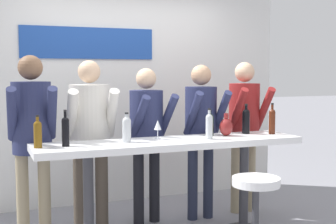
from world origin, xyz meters
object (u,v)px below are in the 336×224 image
object	(u,v)px
person_center	(201,124)
wine_glass_0	(158,126)
tasting_table	(171,156)
bar_stool	(256,204)
person_far_left	(32,127)
wine_bottle_1	(38,133)
wine_bottle_4	(209,125)
wine_bottle_6	(127,128)
decorative_vase	(226,127)
person_center_left	(147,128)
wine_bottle_2	(272,120)
wine_bottle_0	(210,123)
person_left	(90,127)
wine_bottle_3	(66,130)
wine_bottle_5	(246,120)
person_center_right	(244,119)

from	to	relation	value
person_center	wine_glass_0	distance (m)	0.74
tasting_table	bar_stool	world-z (taller)	tasting_table
person_far_left	wine_bottle_1	bearing A→B (deg)	-86.48
bar_stool	wine_bottle_4	xyz separation A→B (m)	(-0.18, 0.52, 0.62)
wine_bottle_6	decorative_vase	xyz separation A→B (m)	(1.01, 0.03, -0.04)
person_center_left	wine_bottle_6	bearing A→B (deg)	-135.13
wine_bottle_4	wine_bottle_2	bearing A→B (deg)	6.64
person_center_left	wine_bottle_1	xyz separation A→B (m)	(-1.14, -0.57, 0.08)
bar_stool	wine_bottle_6	world-z (taller)	wine_bottle_6
bar_stool	wine_bottle_1	size ratio (longest dim) A/B	2.52
person_center	wine_bottle_6	xyz separation A→B (m)	(-0.95, -0.46, 0.05)
wine_bottle_4	wine_glass_0	bearing A→B (deg)	158.46
person_center	person_far_left	bearing A→B (deg)	-179.53
wine_bottle_6	wine_glass_0	world-z (taller)	wine_bottle_6
wine_bottle_1	tasting_table	bearing A→B (deg)	-0.26
tasting_table	person_far_left	distance (m)	1.30
wine_bottle_0	wine_bottle_2	world-z (taller)	wine_bottle_2
person_left	wine_bottle_1	world-z (taller)	person_left
person_left	wine_bottle_3	size ratio (longest dim) A/B	5.47
tasting_table	wine_glass_0	size ratio (longest dim) A/B	14.00
bar_stool	wine_bottle_5	world-z (taller)	wine_bottle_5
person_center_right	wine_bottle_1	size ratio (longest dim) A/B	6.19
wine_bottle_3	bar_stool	bearing A→B (deg)	-21.50
wine_bottle_2	person_center_right	bearing A→B (deg)	90.04
person_center_left	wine_bottle_3	size ratio (longest dim) A/B	5.23
person_left	decorative_vase	distance (m)	1.32
wine_glass_0	wine_bottle_3	bearing A→B (deg)	-172.73
person_center_left	wine_glass_0	size ratio (longest dim) A/B	9.03
person_center_left	wine_bottle_3	world-z (taller)	person_center_left
wine_bottle_2	wine_bottle_3	size ratio (longest dim) A/B	1.01
person_center_left	wine_bottle_2	distance (m)	1.26
wine_bottle_6	person_far_left	bearing A→B (deg)	149.55
person_left	wine_bottle_6	size ratio (longest dim) A/B	6.36
wine_bottle_0	wine_bottle_4	world-z (taller)	wine_bottle_4
bar_stool	wine_bottle_6	size ratio (longest dim) A/B	2.58
tasting_table	bar_stool	size ratio (longest dim) A/B	3.65
wine_bottle_0	wine_bottle_5	size ratio (longest dim) A/B	0.85
bar_stool	person_center_right	bearing A→B (deg)	63.52
wine_bottle_5	person_center_left	bearing A→B (deg)	153.59
wine_bottle_0	wine_bottle_4	size ratio (longest dim) A/B	0.89
person_left	person_center	distance (m)	1.17
wine_bottle_5	wine_bottle_6	size ratio (longest dim) A/B	1.14
person_center_left	wine_bottle_1	bearing A→B (deg)	-163.81
person_far_left	wine_bottle_5	bearing A→B (deg)	-6.26
person_far_left	wine_bottle_1	xyz separation A→B (m)	(-0.00, -0.48, 0.00)
person_left	person_center	xyz separation A→B (m)	(1.16, -0.07, -0.01)
tasting_table	decorative_vase	xyz separation A→B (m)	(0.60, 0.07, 0.24)
wine_bottle_3	wine_bottle_5	bearing A→B (deg)	4.17
person_center_left	wine_bottle_4	distance (m)	0.75
wine_bottle_0	wine_bottle_6	size ratio (longest dim) A/B	0.97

